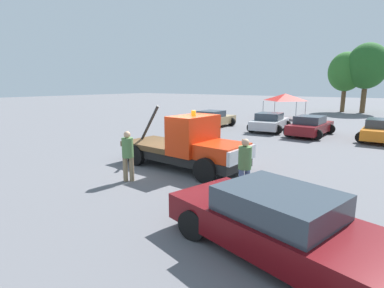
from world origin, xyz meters
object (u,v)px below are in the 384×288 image
canopy_tent_red (285,97)px  tree_center (367,66)px  foreground_car (287,226)px  person_at_hood (128,153)px  parked_car_orange (382,130)px  tree_right (346,72)px  parked_car_silver (270,122)px  traffic_cone (242,144)px  parked_car_maroon (310,126)px  tow_truck (188,147)px  person_near_truck (245,163)px  parked_car_tan (212,119)px

canopy_tent_red → tree_center: bearing=63.0°
foreground_car → canopy_tent_red: size_ratio=1.67×
foreground_car → person_at_hood: bearing=-179.6°
parked_car_orange → tree_center: 20.90m
person_at_hood → tree_right: tree_right is taller
parked_car_silver → traffic_cone: 7.11m
foreground_car → parked_car_silver: (-6.38, 15.74, -0.00)m
parked_car_maroon → person_at_hood: bearing=171.8°
tow_truck → tree_right: tree_right is taller
person_at_hood → canopy_tent_red: bearing=-35.4°
person_near_truck → tree_center: 33.68m
parked_car_silver → tree_center: tree_center is taller
person_at_hood → canopy_tent_red: (-2.15, 23.11, 1.10)m
foreground_car → parked_car_tan: (-10.82, 14.93, -0.00)m
person_at_hood → parked_car_maroon: bearing=-51.9°
tow_truck → parked_car_tan: (-5.55, 10.93, -0.28)m
tow_truck → person_near_truck: tow_truck is taller
tow_truck → canopy_tent_red: tow_truck is taller
person_at_hood → parked_car_orange: bearing=-66.1°
tow_truck → parked_car_silver: size_ratio=1.29×
parked_car_maroon → parked_car_tan: bearing=95.6°
tow_truck → traffic_cone: bearing=93.0°
person_at_hood → traffic_cone: (0.92, 7.21, -0.78)m
foreground_car → person_at_hood: person_at_hood is taller
tow_truck → tree_right: (0.53, 32.19, 3.96)m
tree_center → person_at_hood: bearing=-96.0°
foreground_car → canopy_tent_red: 26.03m
person_at_hood → parked_car_silver: size_ratio=0.41×
foreground_car → parked_car_maroon: bearing=117.0°
person_near_truck → parked_car_tan: size_ratio=0.39×
parked_car_orange → tree_right: 21.48m
foreground_car → parked_car_maroon: same height
tree_right → parked_car_maroon: bearing=-86.3°
parked_car_orange → tree_right: bearing=15.0°
tree_center → tree_right: bearing=173.2°
tow_truck → canopy_tent_red: size_ratio=1.72×
foreground_car → tree_right: tree_right is taller
foreground_car → parked_car_orange: bearing=102.1°
canopy_tent_red → tree_center: tree_center is taller
foreground_car → parked_car_tan: size_ratio=1.21×
parked_car_silver → canopy_tent_red: bearing=5.8°
parked_car_tan → canopy_tent_red: size_ratio=1.39×
parked_car_silver → tree_right: size_ratio=0.61×
parked_car_maroon → tree_right: (-1.36, 20.92, 4.24)m
parked_car_orange → canopy_tent_red: bearing=45.4°
tow_truck → person_at_hood: size_ratio=3.18×
tow_truck → person_at_hood: bearing=-104.4°
parked_car_silver → tree_center: bearing=-16.9°
person_near_truck → parked_car_silver: (-4.26, 13.20, -0.39)m
person_near_truck → foreground_car: bearing=160.7°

